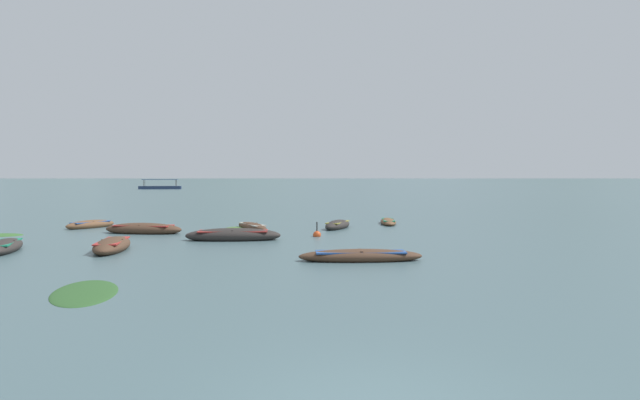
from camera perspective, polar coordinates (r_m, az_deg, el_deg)
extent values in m
plane|color=#476066|center=(1506.21, -4.08, 2.39)|extent=(6000.00, 6000.00, 0.00)
cone|color=slate|center=(2254.90, -26.06, 6.03)|extent=(997.90, 997.90, 302.66)
cone|color=#56665B|center=(2335.67, -11.09, 8.62)|extent=(1415.41, 1415.41, 506.94)
cone|color=slate|center=(1933.41, 5.73, 5.91)|extent=(806.58, 806.58, 236.42)
cone|color=#56665B|center=(2410.55, 26.17, 6.83)|extent=(1299.84, 1299.84, 390.59)
ellipsoid|color=#2D2826|center=(24.60, -9.38, -3.82)|extent=(4.39, 1.38, 0.70)
cube|color=#B22D28|center=(24.58, -9.38, -3.33)|extent=(3.16, 0.99, 0.05)
cube|color=#2D2826|center=(24.57, -9.38, -3.22)|extent=(0.09, 0.90, 0.04)
ellipsoid|color=#4C3323|center=(18.43, 4.41, -6.09)|extent=(4.35, 1.20, 0.50)
cube|color=#28519E|center=(18.41, 4.41, -5.63)|extent=(3.13, 0.86, 0.05)
cube|color=#4C3323|center=(18.40, 4.41, -5.47)|extent=(0.10, 0.74, 0.04)
ellipsoid|color=#2D2826|center=(24.09, -30.97, -4.36)|extent=(1.92, 3.74, 0.58)
cube|color=#197A56|center=(24.07, -30.98, -3.95)|extent=(1.38, 2.69, 0.05)
cube|color=#2D2826|center=(24.06, -30.98, -3.84)|extent=(0.73, 0.26, 0.04)
ellipsoid|color=#2D2826|center=(29.80, 1.92, -2.74)|extent=(2.21, 3.32, 0.59)
cube|color=olive|center=(29.78, 1.92, -2.40)|extent=(1.59, 2.39, 0.05)
cube|color=#2D2826|center=(29.78, 1.92, -2.31)|extent=(0.65, 0.35, 0.04)
ellipsoid|color=#4C3323|center=(28.71, -18.56, -3.02)|extent=(4.37, 2.30, 0.67)
cube|color=#B22D28|center=(28.69, -18.57, -2.62)|extent=(3.15, 1.66, 0.05)
cube|color=#4C3323|center=(28.69, -18.57, -2.53)|extent=(0.30, 0.91, 0.04)
ellipsoid|color=#4C3323|center=(22.47, -21.56, -4.61)|extent=(1.54, 3.83, 0.62)
cube|color=#B22D28|center=(22.45, -21.57, -4.14)|extent=(1.11, 2.76, 0.05)
cube|color=#4C3323|center=(22.44, -21.57, -4.01)|extent=(0.82, 0.16, 0.04)
ellipsoid|color=brown|center=(32.87, -23.58, -2.48)|extent=(2.54, 3.01, 0.56)
cube|color=#28519E|center=(32.85, -23.58, -2.19)|extent=(1.83, 2.16, 0.05)
cube|color=brown|center=(32.85, -23.58, -2.10)|extent=(0.57, 0.45, 0.04)
ellipsoid|color=brown|center=(32.88, 7.39, -2.36)|extent=(1.41, 3.79, 0.42)
cube|color=#197A56|center=(32.87, 7.39, -2.14)|extent=(1.02, 2.73, 0.05)
cube|color=brown|center=(32.86, 7.39, -2.05)|extent=(0.63, 0.16, 0.04)
ellipsoid|color=#4C3323|center=(29.61, -7.36, -2.88)|extent=(2.31, 3.64, 0.46)
cube|color=#B7B2A3|center=(29.60, -7.36, -2.61)|extent=(1.66, 2.62, 0.05)
cube|color=#4C3323|center=(29.59, -7.36, -2.51)|extent=(0.59, 0.33, 0.04)
cube|color=navy|center=(131.66, -16.90, 1.25)|extent=(9.99, 4.17, 0.90)
cylinder|color=#4C4742|center=(132.46, -15.27, 1.77)|extent=(0.10, 0.10, 1.80)
cylinder|color=#4C4742|center=(130.15, -15.35, 1.75)|extent=(0.10, 0.10, 1.80)
cylinder|color=#4C4742|center=(133.23, -18.43, 1.73)|extent=(0.10, 0.10, 1.80)
cylinder|color=#4C4742|center=(130.93, -18.56, 1.72)|extent=(0.10, 0.10, 1.80)
cube|color=#334C75|center=(131.63, -16.91, 2.13)|extent=(8.39, 3.50, 0.12)
sphere|color=#DB4C1E|center=(25.74, -0.33, -3.80)|extent=(0.39, 0.39, 0.39)
cylinder|color=black|center=(25.70, -0.33, -3.10)|extent=(0.06, 0.06, 0.63)
ellipsoid|color=#2D5628|center=(14.66, -24.09, -9.14)|extent=(2.33, 3.56, 0.14)
ellipsoid|color=#38662D|center=(30.68, -31.26, -3.29)|extent=(2.38, 1.82, 0.14)
ellipsoid|color=#477033|center=(30.16, -8.37, -3.05)|extent=(2.13, 2.09, 0.14)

